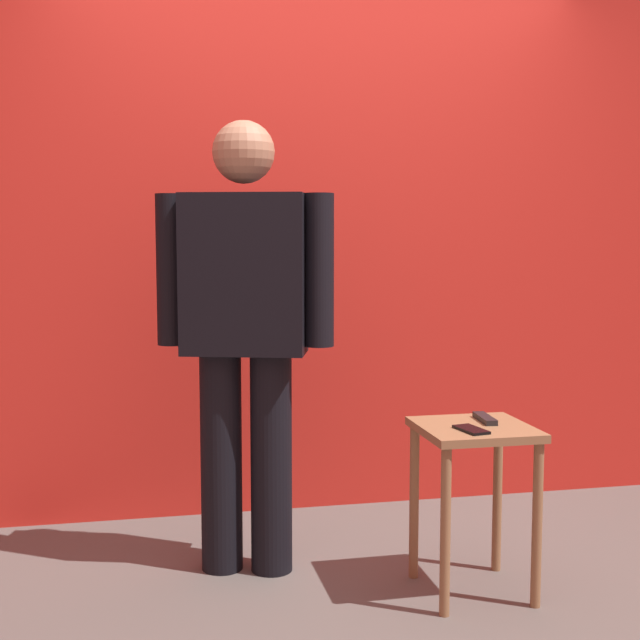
# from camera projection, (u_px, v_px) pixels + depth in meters

# --- Properties ---
(ground_plane) EXTENTS (12.00, 12.00, 0.00)m
(ground_plane) POSITION_uv_depth(u_px,v_px,m) (396.00, 624.00, 2.89)
(ground_plane) COLOR #59544F
(back_wall_red) EXTENTS (5.59, 0.12, 2.98)m
(back_wall_red) POSITION_uv_depth(u_px,v_px,m) (315.00, 199.00, 4.05)
(back_wall_red) COLOR red
(back_wall_red) RESTS_ON ground_plane
(standing_person) EXTENTS (0.69, 0.36, 1.75)m
(standing_person) POSITION_uv_depth(u_px,v_px,m) (245.00, 323.00, 3.27)
(standing_person) COLOR black
(standing_person) RESTS_ON ground_plane
(side_table) EXTENTS (0.40, 0.40, 0.63)m
(side_table) POSITION_uv_depth(u_px,v_px,m) (474.00, 462.00, 3.11)
(side_table) COLOR olive
(side_table) RESTS_ON ground_plane
(cell_phone) EXTENTS (0.10, 0.15, 0.01)m
(cell_phone) POSITION_uv_depth(u_px,v_px,m) (471.00, 430.00, 3.01)
(cell_phone) COLOR black
(cell_phone) RESTS_ON side_table
(tv_remote) EXTENTS (0.06, 0.17, 0.02)m
(tv_remote) POSITION_uv_depth(u_px,v_px,m) (485.00, 418.00, 3.17)
(tv_remote) COLOR black
(tv_remote) RESTS_ON side_table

